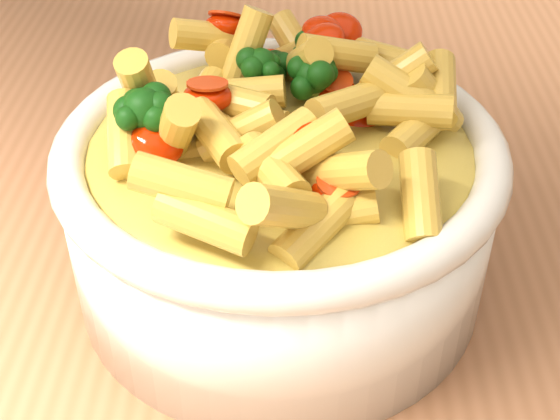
{
  "coord_description": "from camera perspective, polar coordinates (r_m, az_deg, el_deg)",
  "views": [
    {
      "loc": [
        0.03,
        -0.43,
        1.23
      ],
      "look_at": [
        0.02,
        -0.07,
        0.95
      ],
      "focal_mm": 50.0,
      "sensor_mm": 36.0,
      "label": 1
    }
  ],
  "objects": [
    {
      "name": "table",
      "position": [
        0.61,
        -1.57,
        -7.46
      ],
      "size": [
        1.2,
        0.8,
        0.9
      ],
      "color": "#AB6F49",
      "rests_on": "ground"
    },
    {
      "name": "pasta_salad",
      "position": [
        0.42,
        0.0,
        7.43
      ],
      "size": [
        0.2,
        0.2,
        0.04
      ],
      "color": "#EFBA4B",
      "rests_on": "serving_bowl"
    },
    {
      "name": "serving_bowl",
      "position": [
        0.46,
        -0.0,
        0.13
      ],
      "size": [
        0.25,
        0.25,
        0.11
      ],
      "color": "white",
      "rests_on": "table"
    }
  ]
}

